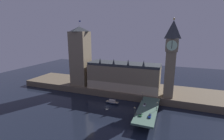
{
  "coord_description": "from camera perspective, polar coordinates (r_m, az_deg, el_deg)",
  "views": [
    {
      "loc": [
        48.66,
        -117.22,
        60.84
      ],
      "look_at": [
        -2.92,
        20.0,
        27.21
      ],
      "focal_mm": 26.0,
      "sensor_mm": 36.0,
      "label": 1
    }
  ],
  "objects": [
    {
      "name": "victoria_tower",
      "position": [
        174.86,
        -11.04,
        4.79
      ],
      "size": [
        17.61,
        17.61,
        66.94
      ],
      "color": "#7F7056",
      "rests_on": "embankment"
    },
    {
      "name": "street_lamp_near",
      "position": [
        111.63,
        7.94,
        -13.99
      ],
      "size": [
        1.34,
        0.6,
        7.08
      ],
      "color": "#2D3333",
      "rests_on": "bridge"
    },
    {
      "name": "bridge",
      "position": [
        126.45,
        12.36,
        -13.97
      ],
      "size": [
        13.95,
        46.0,
        6.13
      ],
      "color": "#476656",
      "rests_on": "ground_plane"
    },
    {
      "name": "street_lamp_mid",
      "position": [
        123.36,
        15.56,
        -11.84
      ],
      "size": [
        1.34,
        0.6,
        6.43
      ],
      "color": "#2D3333",
      "rests_on": "bridge"
    },
    {
      "name": "pedestrian_near_rail",
      "position": [
        115.42,
        8.39,
        -14.98
      ],
      "size": [
        0.38,
        0.38,
        1.83
      ],
      "color": "black",
      "rests_on": "bridge"
    },
    {
      "name": "car_southbound_lead",
      "position": [
        114.86,
        13.12,
        -15.48
      ],
      "size": [
        1.85,
        4.44,
        1.53
      ],
      "color": "navy",
      "rests_on": "bridge"
    },
    {
      "name": "parliament_hall",
      "position": [
        160.49,
        4.06,
        -2.12
      ],
      "size": [
        69.38,
        22.34,
        31.37
      ],
      "color": "#7F7056",
      "rests_on": "embankment"
    },
    {
      "name": "street_lamp_far",
      "position": [
        138.1,
        10.69,
        -8.69
      ],
      "size": [
        1.34,
        0.6,
        7.02
      ],
      "color": "#2D3333",
      "rests_on": "bridge"
    },
    {
      "name": "embankment",
      "position": [
        173.49,
        3.13,
        -6.53
      ],
      "size": [
        220.0,
        42.0,
        6.28
      ],
      "color": "brown",
      "rests_on": "ground_plane"
    },
    {
      "name": "car_northbound_trail",
      "position": [
        115.42,
        9.97,
        -15.2
      ],
      "size": [
        2.1,
        3.92,
        1.47
      ],
      "color": "#235633",
      "rests_on": "bridge"
    },
    {
      "name": "clock_tower",
      "position": [
        144.07,
        20.03,
        4.35
      ],
      "size": [
        9.99,
        10.1,
        66.15
      ],
      "color": "#7F7056",
      "rests_on": "embankment"
    },
    {
      "name": "boat_upstream",
      "position": [
        145.21,
        0.05,
        -11.28
      ],
      "size": [
        12.89,
        4.45,
        3.64
      ],
      "color": "#1E2842",
      "rests_on": "ground_plane"
    },
    {
      "name": "car_northbound_lead",
      "position": [
        130.4,
        11.4,
        -11.86
      ],
      "size": [
        2.08,
        4.6,
        1.33
      ],
      "color": "white",
      "rests_on": "bridge"
    },
    {
      "name": "pedestrian_far_rail",
      "position": [
        138.59,
        10.73,
        -10.17
      ],
      "size": [
        0.38,
        0.38,
        1.68
      ],
      "color": "black",
      "rests_on": "bridge"
    },
    {
      "name": "pedestrian_mid_walk",
      "position": [
        127.31,
        15.42,
        -12.6
      ],
      "size": [
        0.38,
        0.38,
        1.63
      ],
      "color": "black",
      "rests_on": "bridge"
    },
    {
      "name": "ground_plane",
      "position": [
        140.74,
        -1.8,
        -12.7
      ],
      "size": [
        400.0,
        400.0,
        0.0
      ],
      "primitive_type": "plane",
      "color": "black"
    }
  ]
}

